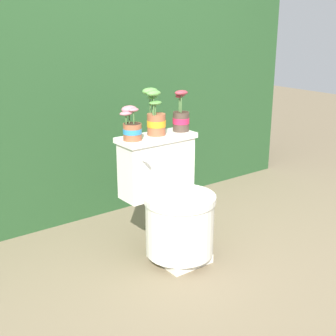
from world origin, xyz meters
The scene contains 6 objects.
ground_plane centered at (0.00, 0.00, 0.00)m, with size 12.00×12.00×0.00m, color #75664C.
hedge_backdrop centered at (0.00, 1.30, 0.88)m, with size 3.45×0.86×1.75m.
toilet centered at (0.04, 0.11, 0.31)m, with size 0.45×0.51×0.68m.
potted_plant_left centered at (-0.13, 0.24, 0.76)m, with size 0.12×0.10×0.18m.
potted_plant_midleft centered at (0.03, 0.26, 0.79)m, with size 0.13×0.13×0.26m.
potted_plant_middle centered at (0.21, 0.25, 0.77)m, with size 0.10×0.10×0.24m.
Camera 1 is at (-1.44, -1.82, 1.31)m, focal length 50.00 mm.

